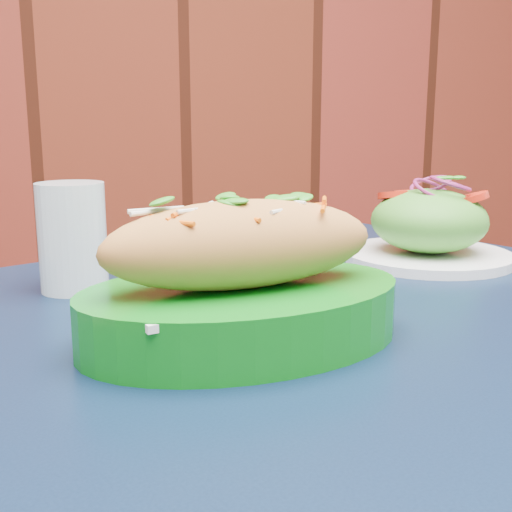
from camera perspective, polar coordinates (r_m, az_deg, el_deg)
name	(u,v)px	position (r m, az deg, el deg)	size (l,w,h in m)	color
cafe_table	(355,392)	(0.66, 8.75, -11.85)	(1.02, 1.02, 0.75)	black
banh_mi_basket	(242,284)	(0.52, -1.21, -2.52)	(0.28, 0.19, 0.13)	#096E13
salad_plate	(429,228)	(0.85, 15.09, 2.44)	(0.22, 0.22, 0.11)	white
water_glass	(72,237)	(0.71, -16.00, 1.62)	(0.07, 0.07, 0.12)	silver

